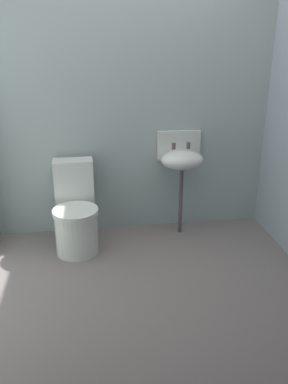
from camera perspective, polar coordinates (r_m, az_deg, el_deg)
name	(u,v)px	position (r m, az deg, el deg)	size (l,w,h in m)	color
ground_plane	(149,292)	(3.20, 0.71, -14.25)	(3.03, 2.57, 0.08)	slate
wall_back	(131,120)	(3.79, -1.88, 10.32)	(3.03, 0.10, 2.18)	#9FB0AD
toilet_near_wall	(76,215)	(3.63, -9.79, -3.33)	(0.41, 0.60, 0.78)	silver
sink	(181,159)	(3.74, 5.42, 4.80)	(0.42, 0.35, 0.99)	#54494D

